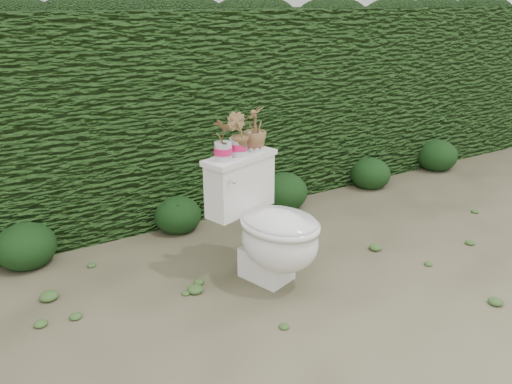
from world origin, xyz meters
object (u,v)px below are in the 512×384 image
potted_plant_left (223,141)px  potted_plant_center (238,136)px  toilet (269,228)px  potted_plant_right (255,130)px

potted_plant_left → potted_plant_center: 0.13m
toilet → potted_plant_right: (0.06, 0.27, 0.55)m
toilet → potted_plant_left: bearing=121.0°
potted_plant_left → potted_plant_center: bearing=-94.3°
potted_plant_left → potted_plant_right: potted_plant_right is taller
potted_plant_left → potted_plant_center: size_ratio=0.97×
potted_plant_center → potted_plant_right: potted_plant_right is taller
potted_plant_right → toilet: bearing=17.2°
potted_plant_center → potted_plant_right: bearing=-103.4°
toilet → potted_plant_center: bearing=94.0°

